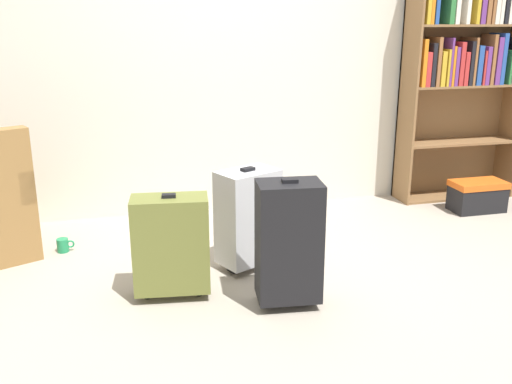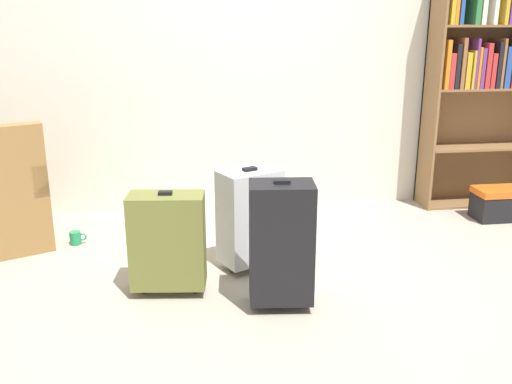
% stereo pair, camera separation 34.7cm
% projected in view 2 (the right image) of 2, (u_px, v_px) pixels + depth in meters
% --- Properties ---
extents(ground_plane, '(9.32, 9.32, 0.00)m').
position_uv_depth(ground_plane, '(284.00, 295.00, 3.38)').
color(ground_plane, '#9E9384').
extents(back_wall, '(5.32, 0.10, 2.60)m').
position_uv_depth(back_wall, '(247.00, 51.00, 4.60)').
color(back_wall, beige).
rests_on(back_wall, ground).
extents(bookshelf, '(1.05, 0.31, 1.98)m').
position_uv_depth(bookshelf, '(492.00, 66.00, 4.71)').
color(bookshelf, brown).
rests_on(bookshelf, ground).
extents(mug, '(0.12, 0.08, 0.10)m').
position_uv_depth(mug, '(76.00, 238.00, 4.11)').
color(mug, '#1E7F4C').
rests_on(mug, ground).
extents(storage_box, '(0.44, 0.25, 0.26)m').
position_uv_depth(storage_box, '(502.00, 203.00, 4.61)').
color(storage_box, black).
rests_on(storage_box, ground).
extents(suitcase_olive, '(0.45, 0.26, 0.63)m').
position_uv_depth(suitcase_olive, '(168.00, 241.00, 3.32)').
color(suitcase_olive, brown).
rests_on(suitcase_olive, ground).
extents(suitcase_black, '(0.37, 0.27, 0.74)m').
position_uv_depth(suitcase_black, '(281.00, 243.00, 3.14)').
color(suitcase_black, black).
rests_on(suitcase_black, ground).
extents(suitcase_silver, '(0.44, 0.37, 0.67)m').
position_uv_depth(suitcase_silver, '(250.00, 216.00, 3.65)').
color(suitcase_silver, '#B7BABF').
rests_on(suitcase_silver, ground).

